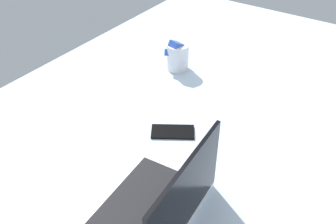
{
  "coord_description": "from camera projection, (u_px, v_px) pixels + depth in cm",
  "views": [
    {
      "loc": [
        106.27,
        50.19,
        96.29
      ],
      "look_at": [
        26.71,
        -3.65,
        24.0
      ],
      "focal_mm": 39.66,
      "sensor_mm": 36.0,
      "label": 1
    }
  ],
  "objects": [
    {
      "name": "bed_mattress",
      "position": [
        214.0,
        112.0,
        1.45
      ],
      "size": [
        180.0,
        140.0,
        18.0
      ],
      "primitive_type": "cube",
      "color": "silver",
      "rests_on": "ground"
    },
    {
      "name": "laptop",
      "position": [
        156.0,
        205.0,
        0.92
      ],
      "size": [
        34.54,
        25.27,
        23.0
      ],
      "rotation": [
        0.0,
        0.0,
        0.07
      ],
      "color": "silver",
      "rests_on": "bed_mattress"
    },
    {
      "name": "cell_phone",
      "position": [
        173.0,
        132.0,
        1.21
      ],
      "size": [
        13.24,
        15.46,
        0.8
      ],
      "primitive_type": "cube",
      "rotation": [
        0.0,
        0.0,
        0.57
      ],
      "color": "black",
      "rests_on": "bed_mattress"
    },
    {
      "name": "snack_cup",
      "position": [
        177.0,
        56.0,
        1.51
      ],
      "size": [
        9.0,
        9.0,
        13.41
      ],
      "color": "silver",
      "rests_on": "bed_mattress"
    }
  ]
}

